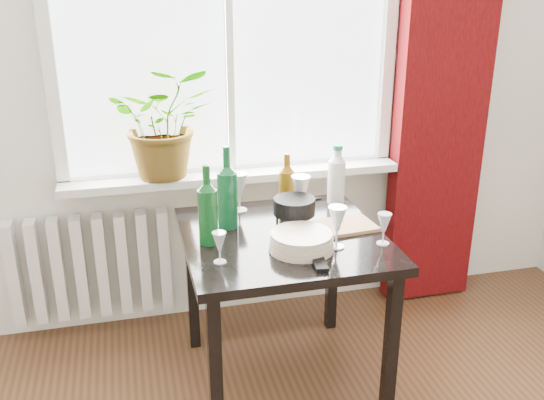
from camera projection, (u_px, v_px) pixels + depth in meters
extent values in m
cube|color=white|center=(228.00, 16.00, 2.88)|extent=(1.72, 0.08, 1.62)
cube|color=silver|center=(234.00, 175.00, 3.09)|extent=(1.72, 0.20, 0.04)
cube|color=#3B0506|center=(444.00, 74.00, 3.15)|extent=(0.50, 0.12, 2.56)
cube|color=silver|center=(91.00, 266.00, 3.11)|extent=(0.80, 0.10, 0.55)
cube|color=black|center=(283.00, 239.00, 2.61)|extent=(0.85, 0.85, 0.04)
cube|color=black|center=(215.00, 374.00, 2.33)|extent=(0.05, 0.05, 0.70)
cube|color=black|center=(192.00, 285.00, 2.99)|extent=(0.05, 0.05, 0.70)
cube|color=black|center=(391.00, 347.00, 2.49)|extent=(0.05, 0.05, 0.70)
cube|color=black|center=(332.00, 268.00, 3.15)|extent=(0.05, 0.05, 0.70)
imported|color=#2F691C|center=(165.00, 122.00, 2.92)|extent=(0.52, 0.46, 0.55)
cylinder|color=beige|center=(301.00, 241.00, 2.45)|extent=(0.31, 0.31, 0.07)
cube|color=black|center=(319.00, 261.00, 2.35)|extent=(0.07, 0.17, 0.02)
cube|color=#B07C4F|center=(341.00, 226.00, 2.67)|extent=(0.31, 0.22, 0.02)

